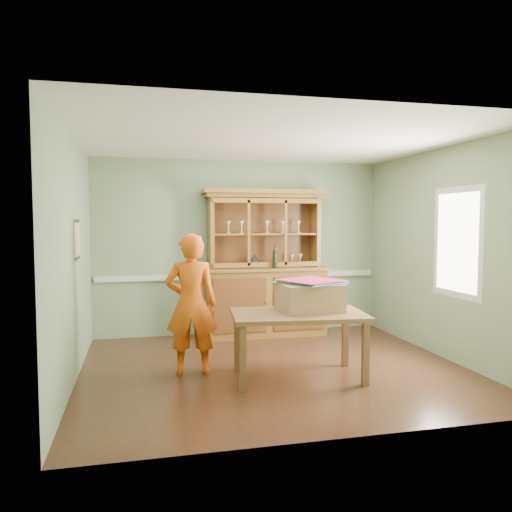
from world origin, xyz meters
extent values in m
plane|color=#462716|center=(0.00, 0.00, 0.00)|extent=(4.50, 4.50, 0.00)
plane|color=white|center=(0.00, 0.00, 2.70)|extent=(4.50, 4.50, 0.00)
plane|color=gray|center=(0.00, 2.00, 1.35)|extent=(4.50, 0.00, 4.50)
plane|color=gray|center=(-2.25, 0.00, 1.35)|extent=(0.00, 4.00, 4.00)
plane|color=gray|center=(2.25, 0.00, 1.35)|extent=(0.00, 4.00, 4.00)
plane|color=gray|center=(0.00, -2.00, 1.35)|extent=(4.50, 0.00, 4.50)
cube|color=silver|center=(0.00, 1.98, 0.90)|extent=(4.41, 0.05, 0.08)
cube|color=#342414|center=(-2.23, 0.30, 1.55)|extent=(0.03, 0.60, 0.46)
cube|color=#C2B68E|center=(-2.22, 0.30, 1.55)|extent=(0.01, 0.52, 0.38)
cube|color=silver|center=(2.23, -0.30, 1.50)|extent=(0.03, 0.96, 1.36)
cube|color=white|center=(2.22, -0.30, 1.50)|extent=(0.01, 0.80, 1.20)
cube|color=brown|center=(0.33, 1.72, 0.51)|extent=(1.82, 0.56, 1.01)
cube|color=brown|center=(0.33, 1.71, 1.03)|extent=(1.88, 0.62, 0.04)
cube|color=brown|center=(0.33, 1.98, 1.58)|extent=(1.72, 0.04, 1.06)
cube|color=brown|center=(-0.50, 1.81, 1.58)|extent=(0.06, 0.38, 1.06)
cube|color=brown|center=(1.16, 1.81, 1.58)|extent=(0.06, 0.38, 1.06)
cube|color=brown|center=(0.33, 1.81, 2.15)|extent=(1.82, 0.45, 0.06)
cube|color=brown|center=(0.33, 1.79, 2.21)|extent=(1.90, 0.49, 0.06)
cube|color=brown|center=(0.33, 1.81, 1.56)|extent=(1.60, 0.33, 0.03)
imported|color=#B2B2B7|center=(0.18, 1.81, 1.15)|extent=(0.19, 0.19, 0.19)
imported|color=#E4E93C|center=(-0.12, 1.81, 1.08)|extent=(0.22, 0.22, 0.05)
cylinder|color=black|center=(0.43, 1.54, 1.21)|extent=(0.07, 0.07, 0.32)
cube|color=brown|center=(0.17, -0.40, 0.71)|extent=(1.56, 1.04, 0.05)
cube|color=brown|center=(-0.52, -0.69, 0.34)|extent=(0.08, 0.08, 0.69)
cube|color=brown|center=(-0.44, 0.03, 0.34)|extent=(0.08, 0.08, 0.69)
cube|color=brown|center=(0.79, -0.83, 0.34)|extent=(0.08, 0.08, 0.69)
cube|color=brown|center=(0.87, -0.11, 0.34)|extent=(0.08, 0.08, 0.69)
cube|color=#A87F56|center=(0.33, -0.32, 0.89)|extent=(0.70, 0.58, 0.31)
cube|color=green|center=(0.35, -0.28, 1.05)|extent=(0.80, 0.80, 0.01)
cube|color=#29B6C5|center=(0.35, -0.28, 1.06)|extent=(0.80, 0.80, 0.01)
cube|color=#F976D4|center=(0.35, -0.28, 1.07)|extent=(0.80, 0.80, 0.01)
cube|color=#CA1E89|center=(0.35, -0.28, 1.08)|extent=(0.80, 0.80, 0.01)
cube|color=#ED2463|center=(0.35, -0.28, 1.09)|extent=(0.80, 0.80, 0.01)
imported|color=#EC590E|center=(-0.98, 0.01, 0.81)|extent=(0.64, 0.46, 1.62)
camera|label=1|loc=(-1.55, -5.66, 1.76)|focal=35.00mm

